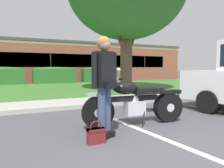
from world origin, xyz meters
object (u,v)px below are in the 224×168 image
at_px(motorcycle, 139,101).
at_px(hedge_right, 99,74).
at_px(rider_person, 104,79).
at_px(hedge_center_left, 1,76).
at_px(brick_building, 42,62).
at_px(handbag, 96,134).
at_px(hedge_center_right, 55,75).

relative_size(motorcycle, hedge_right, 0.79).
height_order(rider_person, hedge_center_left, rider_person).
bearing_deg(motorcycle, brick_building, 88.02).
xyz_separation_m(rider_person, handbag, (-0.25, -0.24, -0.85)).
xyz_separation_m(motorcycle, hedge_center_left, (-2.87, 12.42, 0.16)).
bearing_deg(hedge_center_left, brick_building, 58.92).
xyz_separation_m(hedge_right, brick_building, (-3.62, 5.81, 1.07)).
distance_m(hedge_center_right, brick_building, 5.90).
xyz_separation_m(handbag, hedge_center_right, (1.90, 13.07, 0.51)).
height_order(hedge_center_left, hedge_center_right, same).
bearing_deg(hedge_center_right, handbag, -98.27).
xyz_separation_m(rider_person, hedge_right, (5.21, 12.83, -0.34)).
bearing_deg(motorcycle, rider_person, -156.87).
xyz_separation_m(handbag, hedge_center_left, (-1.66, 13.07, 0.51)).
bearing_deg(rider_person, hedge_center_right, 82.68).
relative_size(handbag, hedge_center_left, 0.12).
height_order(hedge_right, brick_building, brick_building).
distance_m(motorcycle, hedge_right, 13.13).
bearing_deg(hedge_center_right, brick_building, 90.61).
bearing_deg(rider_person, hedge_center_left, 98.49).
bearing_deg(hedge_center_right, motorcycle, -93.19).
height_order(hedge_center_right, hedge_right, same).
distance_m(rider_person, hedge_center_right, 12.94).
bearing_deg(rider_person, hedge_right, 67.90).
relative_size(hedge_center_left, hedge_center_right, 0.96).
bearing_deg(hedge_right, motorcycle, -108.90).
bearing_deg(hedge_right, rider_person, -112.10).
distance_m(handbag, brick_building, 19.03).
bearing_deg(hedge_right, hedge_center_right, 180.00).
relative_size(motorcycle, rider_person, 1.32).
height_order(hedge_center_left, brick_building, brick_building).
distance_m(motorcycle, rider_person, 1.15).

